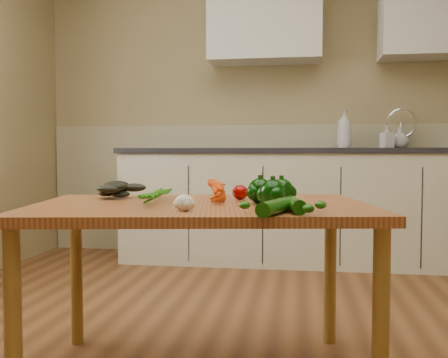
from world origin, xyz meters
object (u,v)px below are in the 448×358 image
soap_bottle_b (387,137)px  garlic_bulb (184,203)px  pepper_a (260,191)px  tomato_b (278,192)px  leafy_greens (119,188)px  pepper_c (273,193)px  tomato_a (240,192)px  zucchini_b (275,207)px  soap_bottle_c (400,138)px  table (201,223)px  pepper_b (281,191)px  tomato_c (281,191)px  carrot_bunch (197,194)px  zucchini_a (295,205)px  soap_bottle_a (344,129)px

soap_bottle_b → garlic_bulb: 2.70m
pepper_a → tomato_b: bearing=71.4°
leafy_greens → pepper_c: 0.68m
tomato_a → pepper_a: bearing=-56.0°
zucchini_b → soap_bottle_c: bearing=71.5°
soap_bottle_b → leafy_greens: bearing=32.3°
table → tomato_b: size_ratio=20.83×
pepper_b → zucchini_b: pepper_b is taller
pepper_a → table: bearing=-170.6°
tomato_b → zucchini_b: size_ratio=0.31×
pepper_a → tomato_c: size_ratio=1.16×
garlic_bulb → tomato_a: tomato_a is taller
carrot_bunch → tomato_a: carrot_bunch is taller
garlic_bulb → zucchini_a: bearing=3.6°
soap_bottle_c → tomato_a: size_ratio=2.60×
pepper_c → zucchini_b: (0.02, -0.24, -0.02)m
tomato_b → zucchini_a: 0.45m
pepper_a → pepper_b: size_ratio=1.01×
soap_bottle_c → pepper_c: soap_bottle_c is taller
pepper_a → tomato_a: (-0.09, 0.14, -0.02)m
tomato_a → zucchini_a: size_ratio=0.40×
pepper_c → zucchini_a: bearing=-65.5°
leafy_greens → pepper_a: pepper_a is taller
soap_bottle_c → tomato_a: 2.37m
garlic_bulb → zucchini_a: size_ratio=0.40×
table → soap_bottle_c: 2.60m
table → pepper_b: 0.33m
pepper_a → tomato_b: pepper_a is taller
carrot_bunch → table: bearing=-73.4°
zucchini_a → pepper_a: bearing=116.6°
carrot_bunch → tomato_a: 0.19m
leafy_greens → soap_bottle_b: bearing=55.3°
tomato_c → garlic_bulb: bearing=-124.2°
table → zucchini_b: bearing=-54.6°
tomato_b → zucchini_a: bearing=-80.3°
pepper_a → zucchini_a: (0.13, -0.27, -0.02)m
table → soap_bottle_c: (1.16, 2.29, 0.39)m
carrot_bunch → tomato_b: 0.34m
soap_bottle_a → soap_bottle_c: (0.44, 0.05, -0.07)m
tomato_c → pepper_b: bearing=-87.2°
table → tomato_c: tomato_c is taller
tomato_a → zucchini_b: size_ratio=0.31×
soap_bottle_c → zucchini_b: (-0.86, -2.59, -0.29)m
soap_bottle_a → zucchini_a: size_ratio=1.89×
soap_bottle_c → zucchini_a: size_ratio=1.03×
tomato_c → zucchini_a: (0.06, -0.42, -0.01)m
table → tomato_c: 0.36m
leafy_greens → pepper_c: (0.65, -0.21, 0.00)m
table → zucchini_a: bearing=-42.5°
table → leafy_greens: size_ratio=7.64×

